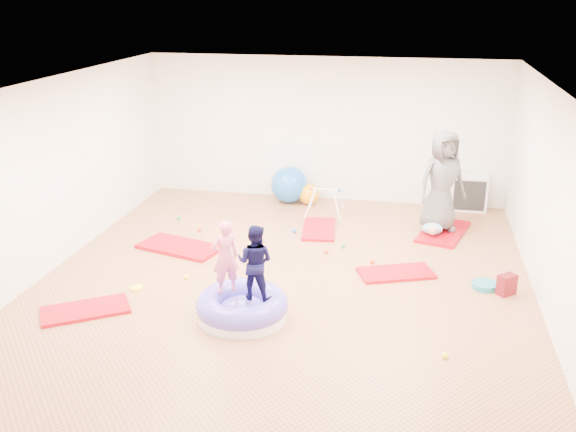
# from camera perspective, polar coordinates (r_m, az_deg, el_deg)

# --- Properties ---
(room) EXTENTS (7.01, 8.01, 2.81)m
(room) POSITION_cam_1_polar(r_m,az_deg,el_deg) (8.81, -0.38, 2.42)
(room) COLOR #BB7C55
(room) RESTS_ON ground
(gym_mat_front_left) EXTENTS (1.23, 1.07, 0.05)m
(gym_mat_front_left) POSITION_cam_1_polar(r_m,az_deg,el_deg) (8.90, -17.57, -7.97)
(gym_mat_front_left) COLOR #A70B1E
(gym_mat_front_left) RESTS_ON ground
(gym_mat_mid_left) EXTENTS (1.47, 1.01, 0.06)m
(gym_mat_mid_left) POSITION_cam_1_polar(r_m,az_deg,el_deg) (10.60, -9.59, -2.73)
(gym_mat_mid_left) COLOR #A70B1E
(gym_mat_mid_left) RESTS_ON ground
(gym_mat_center_back) EXTENTS (0.67, 1.15, 0.05)m
(gym_mat_center_back) POSITION_cam_1_polar(r_m,az_deg,el_deg) (11.24, 2.77, -1.17)
(gym_mat_center_back) COLOR #A70B1E
(gym_mat_center_back) RESTS_ON ground
(gym_mat_right) EXTENTS (1.21, 0.90, 0.05)m
(gym_mat_right) POSITION_cam_1_polar(r_m,az_deg,el_deg) (9.66, 9.57, -5.02)
(gym_mat_right) COLOR #A70B1E
(gym_mat_right) RESTS_ON ground
(gym_mat_rear_right) EXTENTS (1.00, 1.46, 0.06)m
(gym_mat_rear_right) POSITION_cam_1_polar(r_m,az_deg,el_deg) (11.41, 13.63, -1.38)
(gym_mat_rear_right) COLOR #A70B1E
(gym_mat_rear_right) RESTS_ON ground
(inflatable_cushion) EXTENTS (1.19, 1.19, 0.37)m
(inflatable_cushion) POSITION_cam_1_polar(r_m,az_deg,el_deg) (8.32, -4.10, -8.08)
(inflatable_cushion) COLOR white
(inflatable_cushion) RESTS_ON ground
(child_pink) EXTENTS (0.43, 0.40, 0.98)m
(child_pink) POSITION_cam_1_polar(r_m,az_deg,el_deg) (8.16, -5.61, -3.33)
(child_pink) COLOR pink
(child_pink) RESTS_ON inflatable_cushion
(child_navy) EXTENTS (0.52, 0.43, 0.98)m
(child_navy) POSITION_cam_1_polar(r_m,az_deg,el_deg) (7.99, -2.97, -3.79)
(child_navy) COLOR black
(child_navy) RESTS_ON inflatable_cushion
(adult_caregiver) EXTENTS (1.01, 0.90, 1.74)m
(adult_caregiver) POSITION_cam_1_polar(r_m,az_deg,el_deg) (11.17, 13.54, 3.04)
(adult_caregiver) COLOR #515152
(adult_caregiver) RESTS_ON gym_mat_rear_right
(infant) EXTENTS (0.34, 0.35, 0.20)m
(infant) POSITION_cam_1_polar(r_m,az_deg,el_deg) (11.12, 12.72, -1.13)
(infant) COLOR #84B2D0
(infant) RESTS_ON gym_mat_rear_right
(ball_pit_balls) EXTENTS (4.72, 3.92, 0.07)m
(ball_pit_balls) POSITION_cam_1_polar(r_m,az_deg,el_deg) (10.17, -0.23, -3.35)
(ball_pit_balls) COLOR blue
(ball_pit_balls) RESTS_ON ground
(exercise_ball_blue) EXTENTS (0.72, 0.72, 0.72)m
(exercise_ball_blue) POSITION_cam_1_polar(r_m,az_deg,el_deg) (12.61, 0.10, 2.80)
(exercise_ball_blue) COLOR blue
(exercise_ball_blue) RESTS_ON ground
(exercise_ball_orange) EXTENTS (0.41, 0.41, 0.41)m
(exercise_ball_orange) POSITION_cam_1_polar(r_m,az_deg,el_deg) (12.54, 1.88, 1.95)
(exercise_ball_orange) COLOR #FFA40A
(exercise_ball_orange) RESTS_ON ground
(infant_play_gym) EXTENTS (0.70, 0.66, 0.53)m
(infant_play_gym) POSITION_cam_1_polar(r_m,az_deg,el_deg) (11.85, 3.32, 1.63)
(infant_play_gym) COLOR white
(infant_play_gym) RESTS_ON ground
(cube_shelf) EXTENTS (0.67, 0.33, 0.67)m
(cube_shelf) POSITION_cam_1_polar(r_m,az_deg,el_deg) (12.63, 15.78, 1.95)
(cube_shelf) COLOR white
(cube_shelf) RESTS_ON ground
(balance_disc) EXTENTS (0.36, 0.36, 0.08)m
(balance_disc) POSITION_cam_1_polar(r_m,az_deg,el_deg) (9.52, 17.08, -5.92)
(balance_disc) COLOR teal
(balance_disc) RESTS_ON ground
(backpack) EXTENTS (0.29, 0.28, 0.29)m
(backpack) POSITION_cam_1_polar(r_m,az_deg,el_deg) (9.39, 18.87, -5.80)
(backpack) COLOR #AB0816
(backpack) RESTS_ON ground
(yellow_toy) EXTENTS (0.19, 0.19, 0.03)m
(yellow_toy) POSITION_cam_1_polar(r_m,az_deg,el_deg) (9.34, -13.34, -6.24)
(yellow_toy) COLOR #F7FF1C
(yellow_toy) RESTS_ON ground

